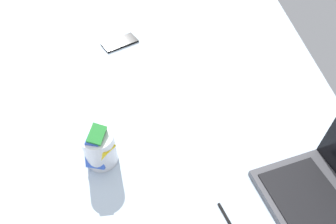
# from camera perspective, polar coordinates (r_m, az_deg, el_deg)

# --- Properties ---
(bed_mattress) EXTENTS (1.80, 1.40, 0.18)m
(bed_mattress) POSITION_cam_1_polar(r_m,az_deg,el_deg) (1.05, -5.96, -8.01)
(bed_mattress) COLOR silver
(bed_mattress) RESTS_ON ground
(laptop) EXTENTS (0.38, 0.31, 0.23)m
(laptop) POSITION_cam_1_polar(r_m,az_deg,el_deg) (0.91, 28.04, -14.39)
(laptop) COLOR #4C4C51
(laptop) RESTS_ON bed_mattress
(snack_cup) EXTENTS (0.10, 0.09, 0.14)m
(snack_cup) POSITION_cam_1_polar(r_m,az_deg,el_deg) (0.90, -12.30, -6.38)
(snack_cup) COLOR silver
(snack_cup) RESTS_ON bed_mattress
(cell_phone) EXTENTS (0.13, 0.16, 0.01)m
(cell_phone) POSITION_cam_1_polar(r_m,az_deg,el_deg) (1.34, -8.69, 12.28)
(cell_phone) COLOR black
(cell_phone) RESTS_ON bed_mattress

